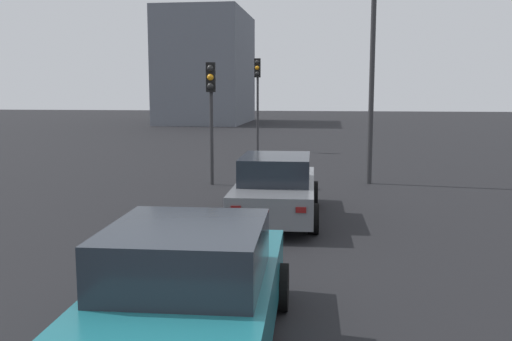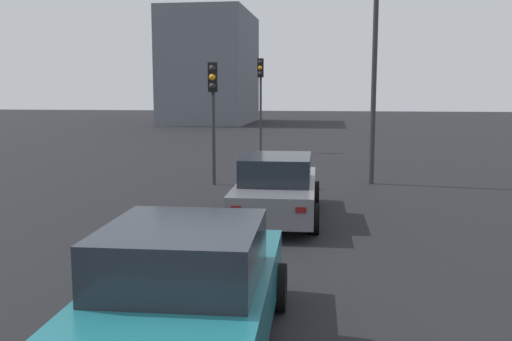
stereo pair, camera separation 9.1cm
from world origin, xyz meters
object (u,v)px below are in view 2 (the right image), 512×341
traffic_light_near_left (213,97)px  car_teal_second (187,290)px  traffic_light_near_right (261,85)px  street_lamp_kerbside (375,38)px  car_grey_lead (277,188)px

traffic_light_near_left → car_teal_second: bearing=5.5°
traffic_light_near_right → street_lamp_kerbside: bearing=27.6°
car_teal_second → traffic_light_near_left: 11.75m
traffic_light_near_left → traffic_light_near_right: traffic_light_near_right is taller
car_grey_lead → traffic_light_near_right: traffic_light_near_right is taller
traffic_light_near_right → traffic_light_near_left: bearing=-0.7°
car_grey_lead → traffic_light_near_left: (4.42, 2.45, 2.02)m
car_grey_lead → car_teal_second: (-6.96, 0.30, 0.01)m
traffic_light_near_right → street_lamp_kerbside: size_ratio=0.58×
street_lamp_kerbside → traffic_light_near_right: bearing=27.4°
car_grey_lead → traffic_light_near_left: size_ratio=1.26×
car_teal_second → traffic_light_near_right: size_ratio=0.96×
traffic_light_near_left → street_lamp_kerbside: 5.32m
street_lamp_kerbside → car_grey_lead: bearing=155.1°
car_grey_lead → traffic_light_near_right: 14.92m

